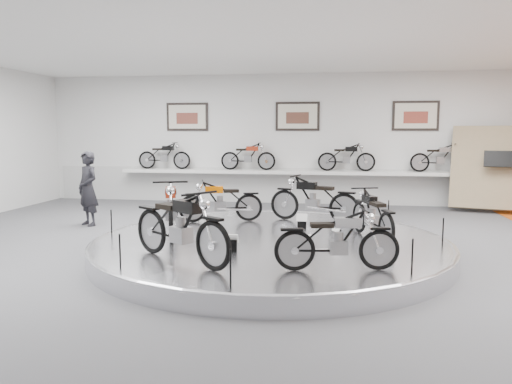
# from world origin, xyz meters

# --- Properties ---
(floor) EXTENTS (16.00, 16.00, 0.00)m
(floor) POSITION_xyz_m (0.00, 0.00, 0.00)
(floor) COLOR #4D4D4F
(floor) RESTS_ON ground
(ceiling) EXTENTS (16.00, 16.00, 0.00)m
(ceiling) POSITION_xyz_m (0.00, 0.00, 4.00)
(ceiling) COLOR white
(ceiling) RESTS_ON wall_back
(wall_back) EXTENTS (16.00, 0.00, 16.00)m
(wall_back) POSITION_xyz_m (0.00, 7.00, 2.00)
(wall_back) COLOR silver
(wall_back) RESTS_ON floor
(wall_front) EXTENTS (16.00, 0.00, 16.00)m
(wall_front) POSITION_xyz_m (0.00, -7.00, 2.00)
(wall_front) COLOR silver
(wall_front) RESTS_ON floor
(dado_band) EXTENTS (15.68, 0.04, 1.10)m
(dado_band) POSITION_xyz_m (0.00, 6.98, 0.55)
(dado_band) COLOR #BCBCBA
(dado_band) RESTS_ON floor
(display_platform) EXTENTS (6.40, 6.40, 0.30)m
(display_platform) POSITION_xyz_m (0.00, 0.30, 0.15)
(display_platform) COLOR silver
(display_platform) RESTS_ON floor
(platform_rim) EXTENTS (6.40, 6.40, 0.10)m
(platform_rim) POSITION_xyz_m (0.00, 0.30, 0.27)
(platform_rim) COLOR #B2B2BA
(platform_rim) RESTS_ON display_platform
(shelf) EXTENTS (11.00, 0.55, 0.10)m
(shelf) POSITION_xyz_m (0.00, 6.70, 1.00)
(shelf) COLOR silver
(shelf) RESTS_ON wall_back
(poster_left) EXTENTS (1.35, 0.06, 0.88)m
(poster_left) POSITION_xyz_m (-3.50, 6.96, 2.70)
(poster_left) COLOR beige
(poster_left) RESTS_ON wall_back
(poster_center) EXTENTS (1.35, 0.06, 0.88)m
(poster_center) POSITION_xyz_m (0.00, 6.96, 2.70)
(poster_center) COLOR beige
(poster_center) RESTS_ON wall_back
(poster_right) EXTENTS (1.35, 0.06, 0.88)m
(poster_right) POSITION_xyz_m (3.50, 6.96, 2.70)
(poster_right) COLOR beige
(poster_right) RESTS_ON wall_back
(display_panel) EXTENTS (2.56, 1.52, 2.30)m
(display_panel) POSITION_xyz_m (5.60, 6.10, 1.25)
(display_panel) COLOR #937B5C
(display_panel) RESTS_ON floor
(shelf_bike_a) EXTENTS (1.22, 0.43, 0.73)m
(shelf_bike_a) POSITION_xyz_m (-4.20, 6.70, 1.42)
(shelf_bike_a) COLOR black
(shelf_bike_a) RESTS_ON shelf
(shelf_bike_b) EXTENTS (1.22, 0.43, 0.73)m
(shelf_bike_b) POSITION_xyz_m (-1.50, 6.70, 1.42)
(shelf_bike_b) COLOR maroon
(shelf_bike_b) RESTS_ON shelf
(shelf_bike_c) EXTENTS (1.22, 0.43, 0.73)m
(shelf_bike_c) POSITION_xyz_m (1.50, 6.70, 1.42)
(shelf_bike_c) COLOR black
(shelf_bike_c) RESTS_ON shelf
(shelf_bike_d) EXTENTS (1.22, 0.43, 0.73)m
(shelf_bike_d) POSITION_xyz_m (4.20, 6.70, 1.42)
(shelf_bike_d) COLOR #B4B5B9
(shelf_bike_d) RESTS_ON shelf
(bike_a) EXTENTS (1.01, 1.63, 0.91)m
(bike_a) POSITION_xyz_m (1.81, 0.54, 0.75)
(bike_a) COLOR black
(bike_a) RESTS_ON display_platform
(bike_b) EXTENTS (1.80, 1.08, 1.00)m
(bike_b) POSITION_xyz_m (0.70, 2.15, 0.80)
(bike_b) COLOR black
(bike_b) RESTS_ON display_platform
(bike_c) EXTENTS (1.62, 0.97, 0.90)m
(bike_c) POSITION_xyz_m (-1.27, 1.85, 0.75)
(bike_c) COLOR #CD5C00
(bike_c) RESTS_ON display_platform
(bike_d) EXTENTS (1.17, 1.92, 1.06)m
(bike_d) POSITION_xyz_m (-1.90, 0.40, 0.83)
(bike_d) COLOR maroon
(bike_d) RESTS_ON display_platform
(bike_e) EXTENTS (1.89, 1.60, 1.09)m
(bike_e) POSITION_xyz_m (-1.13, -1.49, 0.84)
(bike_e) COLOR black
(bike_e) RESTS_ON display_platform
(bike_f) EXTENTS (1.56, 0.78, 0.88)m
(bike_f) POSITION_xyz_m (1.17, -1.63, 0.74)
(bike_f) COLOR #B4B5B9
(bike_f) RESTS_ON display_platform
(visitor) EXTENTS (0.77, 0.71, 1.77)m
(visitor) POSITION_xyz_m (-4.65, 2.51, 0.88)
(visitor) COLOR black
(visitor) RESTS_ON floor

